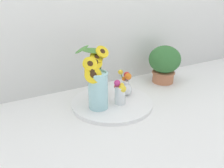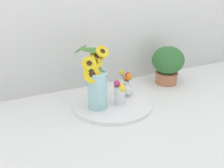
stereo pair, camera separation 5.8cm
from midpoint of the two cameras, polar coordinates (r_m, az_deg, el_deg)
The scene contains 6 objects.
ground_plane at distance 1.15m, azimuth 2.72°, elevation -7.07°, with size 6.00×6.00×0.00m, color white.
serving_tray at distance 1.22m, azimuth -1.38°, elevation -4.85°, with size 0.45×0.45×0.02m.
mason_jar_sunflowers at distance 1.10m, azimuth -5.42°, elevation 0.18°, with size 0.22×0.21×0.36m.
vase_small_center at distance 1.16m, azimuth 0.72°, elevation -2.14°, with size 0.06×0.07×0.13m.
vase_bulb_right at distance 1.26m, azimuth 2.32°, elevation -0.28°, with size 0.07×0.08×0.15m.
potted_plant at distance 1.51m, azimuth 12.44°, elevation 5.45°, with size 0.21×0.21×0.25m.
Camera 1 is at (-0.56, -0.84, 0.57)m, focal length 35.00 mm.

